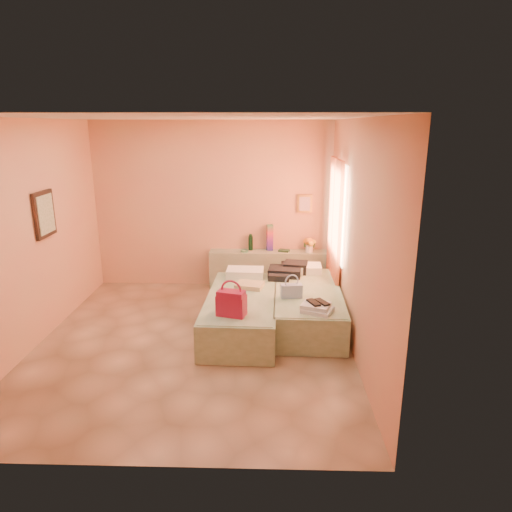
{
  "coord_description": "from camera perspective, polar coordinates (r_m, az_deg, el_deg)",
  "views": [
    {
      "loc": [
        0.96,
        -5.36,
        2.73
      ],
      "look_at": [
        0.78,
        0.85,
        0.93
      ],
      "focal_mm": 32.0,
      "sensor_mm": 36.0,
      "label": 1
    }
  ],
  "objects": [
    {
      "name": "sandal_pair",
      "position": [
        5.7,
        7.75,
        -5.79
      ],
      "size": [
        0.25,
        0.28,
        0.02
      ],
      "primitive_type": "cube",
      "rotation": [
        0.0,
        0.0,
        0.4
      ],
      "color": "black",
      "rests_on": "towel_stack"
    },
    {
      "name": "ground",
      "position": [
        6.09,
        -7.69,
        -10.6
      ],
      "size": [
        4.5,
        4.5,
        0.0
      ],
      "primitive_type": "plane",
      "color": "tan",
      "rests_on": "ground"
    },
    {
      "name": "flower_vase",
      "position": [
        7.7,
        6.7,
        1.53
      ],
      "size": [
        0.27,
        0.27,
        0.29
      ],
      "primitive_type": "cube",
      "rotation": [
        0.0,
        0.0,
        0.22
      ],
      "color": "white",
      "rests_on": "headboard_ledge"
    },
    {
      "name": "khaki_garment",
      "position": [
        6.47,
        -0.79,
        -3.67
      ],
      "size": [
        0.43,
        0.37,
        0.06
      ],
      "primitive_type": "cube",
      "rotation": [
        0.0,
        0.0,
        -0.23
      ],
      "color": "tan",
      "rests_on": "bed_left"
    },
    {
      "name": "bed_left",
      "position": [
        6.28,
        -1.74,
        -7.07
      ],
      "size": [
        0.96,
        2.03,
        0.5
      ],
      "primitive_type": "cube",
      "rotation": [
        0.0,
        0.0,
        -0.03
      ],
      "color": "#A7BD98",
      "rests_on": "ground"
    },
    {
      "name": "magenta_handbag",
      "position": [
        5.52,
        -3.09,
        -5.86
      ],
      "size": [
        0.38,
        0.28,
        0.32
      ],
      "primitive_type": "cube",
      "rotation": [
        0.0,
        0.0,
        -0.27
      ],
      "color": "#A01338",
      "rests_on": "bed_left"
    },
    {
      "name": "headboard_ledge",
      "position": [
        7.84,
        1.72,
        -1.7
      ],
      "size": [
        2.05,
        0.3,
        0.65
      ],
      "primitive_type": "cube",
      "color": "#959F82",
      "rests_on": "ground"
    },
    {
      "name": "green_book",
      "position": [
        7.74,
        3.51,
        0.68
      ],
      "size": [
        0.21,
        0.17,
        0.03
      ],
      "primitive_type": "cube",
      "rotation": [
        0.0,
        0.0,
        -0.27
      ],
      "color": "#224029",
      "rests_on": "headboard_ledge"
    },
    {
      "name": "room_walls",
      "position": [
        6.05,
        -5.53,
        7.15
      ],
      "size": [
        4.02,
        4.51,
        2.81
      ],
      "color": "tan",
      "rests_on": "ground"
    },
    {
      "name": "towel_stack",
      "position": [
        5.7,
        7.7,
        -6.46
      ],
      "size": [
        0.44,
        0.42,
        0.1
      ],
      "primitive_type": "cube",
      "rotation": [
        0.0,
        0.0,
        -0.42
      ],
      "color": "white",
      "rests_on": "bed_right"
    },
    {
      "name": "clothes_pile",
      "position": [
        6.97,
        3.98,
        -1.82
      ],
      "size": [
        0.58,
        0.58,
        0.16
      ],
      "primitive_type": "cube",
      "rotation": [
        0.0,
        0.0,
        -0.1
      ],
      "color": "black",
      "rests_on": "bed_right"
    },
    {
      "name": "bed_right",
      "position": [
        6.52,
        6.36,
        -6.28
      ],
      "size": [
        0.96,
        2.03,
        0.5
      ],
      "primitive_type": "cube",
      "rotation": [
        0.0,
        0.0,
        -0.03
      ],
      "color": "#A7BD98",
      "rests_on": "ground"
    },
    {
      "name": "water_bottle",
      "position": [
        7.79,
        -0.68,
        1.71
      ],
      "size": [
        0.08,
        0.08,
        0.27
      ],
      "primitive_type": "cylinder",
      "rotation": [
        0.0,
        0.0,
        -0.07
      ],
      "color": "#153922",
      "rests_on": "headboard_ledge"
    },
    {
      "name": "small_dish",
      "position": [
        7.71,
        -1.46,
        0.64
      ],
      "size": [
        0.17,
        0.17,
        0.03
      ],
      "primitive_type": "cylinder",
      "rotation": [
        0.0,
        0.0,
        -0.4
      ],
      "color": "#47835F",
      "rests_on": "headboard_ledge"
    },
    {
      "name": "rainbow_box",
      "position": [
        7.75,
        1.73,
        2.31
      ],
      "size": [
        0.12,
        0.12,
        0.45
      ],
      "primitive_type": "cube",
      "rotation": [
        0.0,
        0.0,
        0.22
      ],
      "color": "#A01338",
      "rests_on": "headboard_ledge"
    },
    {
      "name": "blue_handbag",
      "position": [
        6.11,
        4.46,
        -4.37
      ],
      "size": [
        0.29,
        0.16,
        0.18
      ],
      "primitive_type": "cube",
      "rotation": [
        0.0,
        0.0,
        0.13
      ],
      "color": "#4366A1",
      "rests_on": "bed_right"
    }
  ]
}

